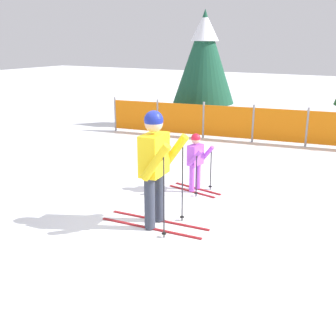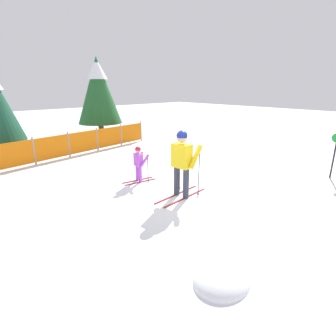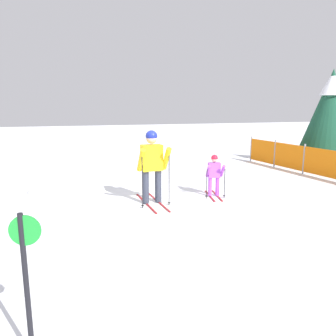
# 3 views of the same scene
# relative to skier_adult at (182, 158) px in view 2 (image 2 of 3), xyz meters

# --- Properties ---
(ground_plane) EXTENTS (60.00, 60.00, 0.00)m
(ground_plane) POSITION_rel_skier_adult_xyz_m (0.02, -0.03, -1.06)
(ground_plane) COLOR white
(skier_adult) EXTENTS (1.70, 0.78, 1.78)m
(skier_adult) POSITION_rel_skier_adult_xyz_m (0.00, 0.00, 0.00)
(skier_adult) COLOR maroon
(skier_adult) RESTS_ON ground_plane
(skier_child) EXTENTS (1.06, 0.53, 1.11)m
(skier_child) POSITION_rel_skier_adult_xyz_m (-0.15, 1.69, -0.42)
(skier_child) COLOR maroon
(skier_child) RESTS_ON ground_plane
(safety_fence) EXTENTS (8.49, 1.36, 1.04)m
(safety_fence) POSITION_rel_skier_adult_xyz_m (-0.51, 6.02, -0.54)
(safety_fence) COLOR gray
(safety_fence) RESTS_ON ground_plane
(conifer_far) EXTENTS (2.29, 2.29, 4.26)m
(conifer_far) POSITION_rel_skier_adult_xyz_m (2.32, 8.42, 1.58)
(conifer_far) COLOR #4C3823
(conifer_far) RESTS_ON ground_plane
(trail_marker) EXTENTS (0.07, 0.28, 1.46)m
(trail_marker) POSITION_rel_skier_adult_xyz_m (4.55, -2.21, -0.16)
(trail_marker) COLOR black
(trail_marker) RESTS_ON ground_plane
(snow_mound) EXTENTS (0.95, 0.80, 0.38)m
(snow_mound) POSITION_rel_skier_adult_xyz_m (-1.86, -2.68, -1.06)
(snow_mound) COLOR white
(snow_mound) RESTS_ON ground_plane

